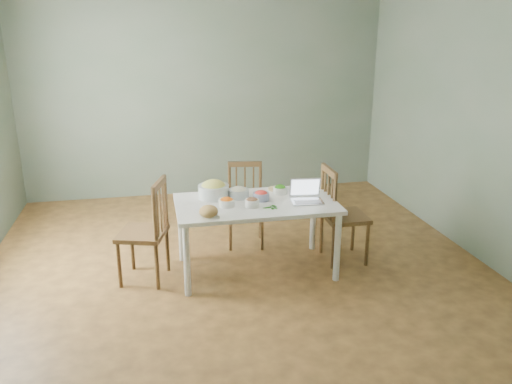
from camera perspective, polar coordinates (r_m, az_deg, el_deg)
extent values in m
cube|color=#412C16|center=(5.24, -2.14, -8.27)|extent=(5.00, 5.00, 0.00)
cube|color=slate|center=(7.24, -5.68, 10.29)|extent=(5.00, 0.00, 2.70)
cube|color=slate|center=(2.47, 7.44, -5.43)|extent=(5.00, 0.00, 2.70)
cube|color=slate|center=(5.75, 23.24, 6.88)|extent=(0.00, 5.00, 2.70)
ellipsoid|color=tan|center=(4.51, -5.31, -2.16)|extent=(0.17, 0.17, 0.11)
cube|color=white|center=(4.49, -4.70, -2.78)|extent=(0.10, 0.04, 0.03)
cylinder|color=#E6C67F|center=(5.25, 2.33, 0.35)|extent=(0.20, 0.20, 0.02)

